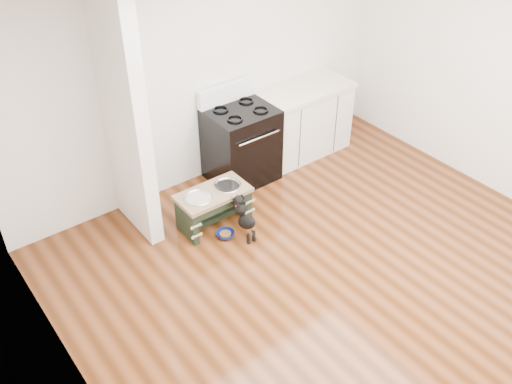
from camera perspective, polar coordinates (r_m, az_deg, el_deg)
name	(u,v)px	position (r m, az deg, el deg)	size (l,w,h in m)	color
ground	(352,286)	(5.68, 9.53, -9.27)	(5.00, 5.00, 0.00)	#42200B
room_shell	(371,143)	(4.68, 11.48, 4.82)	(5.00, 5.00, 5.00)	silver
partition_wall	(124,115)	(5.70, -13.06, 7.50)	(0.15, 0.80, 2.70)	silver
oven_range	(241,144)	(6.78, -1.50, 4.87)	(0.76, 0.69, 1.14)	black
cabinet_run	(302,120)	(7.34, 4.67, 7.15)	(1.24, 0.64, 0.91)	silver
dog_feeder	(214,202)	(6.13, -4.24, -0.96)	(0.79, 0.42, 0.45)	black
puppy	(244,217)	(5.98, -1.18, -2.48)	(0.14, 0.40, 0.48)	black
floor_bowl	(225,234)	(6.13, -3.09, -4.26)	(0.24, 0.24, 0.06)	navy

